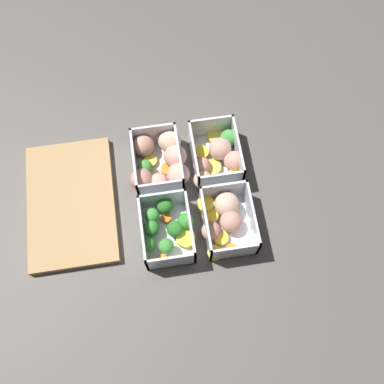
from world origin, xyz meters
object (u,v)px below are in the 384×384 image
Objects in this scene: container_far_right at (160,162)px; container_near_right at (217,157)px; container_near_left at (225,219)px; container_far_left at (167,229)px.

container_near_right is at bearing -92.79° from container_far_right.
container_near_right and container_far_right have the same top height.
container_near_left is at bearing 176.11° from container_near_right.
container_far_right is (0.15, 0.11, 0.00)m from container_near_left.
container_near_left is at bearing -88.43° from container_far_left.
container_near_left is 1.09× the size of container_far_left.
container_far_left is at bearing 138.31° from container_near_right.
container_near_left is 1.00× the size of container_near_right.
container_near_right is 1.00× the size of container_far_right.
container_near_right is 0.12m from container_far_right.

